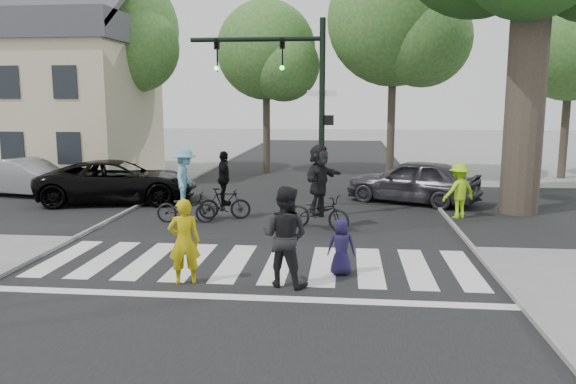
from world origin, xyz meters
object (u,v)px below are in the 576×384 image
(traffic_signal, at_px, (294,90))
(pedestrian_woman, at_px, (184,242))
(pedestrian_adult, at_px, (285,236))
(cyclist_mid, at_px, (224,191))
(car_grey, at_px, (413,181))
(pedestrian_child, at_px, (341,247))
(cyclist_right, at_px, (319,192))
(car_suv, at_px, (118,181))
(cyclist_left, at_px, (186,191))
(car_silver, at_px, (27,177))

(traffic_signal, height_order, pedestrian_woman, traffic_signal)
(pedestrian_adult, distance_m, cyclist_mid, 6.53)
(traffic_signal, xyz_separation_m, car_grey, (3.95, 2.78, -3.12))
(pedestrian_woman, relative_size, pedestrian_child, 1.44)
(pedestrian_woman, height_order, pedestrian_child, pedestrian_woman)
(cyclist_right, bearing_deg, traffic_signal, 117.29)
(pedestrian_woman, bearing_deg, car_suv, -77.24)
(cyclist_left, xyz_separation_m, car_grey, (7.04, 4.00, -0.17))
(traffic_signal, bearing_deg, car_silver, 165.04)
(pedestrian_adult, bearing_deg, car_suv, -33.72)
(pedestrian_child, bearing_deg, car_grey, -108.03)
(cyclist_mid, xyz_separation_m, car_grey, (6.02, 3.36, -0.07))
(pedestrian_woman, height_order, cyclist_left, cyclist_left)
(traffic_signal, height_order, pedestrian_child, traffic_signal)
(cyclist_mid, distance_m, car_suv, 4.93)
(pedestrian_child, relative_size, car_grey, 0.26)
(pedestrian_woman, bearing_deg, traffic_signal, -119.98)
(pedestrian_woman, xyz_separation_m, pedestrian_adult, (1.98, 0.10, 0.13))
(cyclist_left, relative_size, cyclist_mid, 1.06)
(car_grey, bearing_deg, cyclist_mid, -35.97)
(car_suv, relative_size, car_grey, 1.19)
(pedestrian_woman, bearing_deg, cyclist_left, -91.22)
(pedestrian_child, distance_m, cyclist_left, 6.52)
(cyclist_left, bearing_deg, car_suv, 137.82)
(car_suv, xyz_separation_m, car_grey, (10.35, 1.01, 0.03))
(pedestrian_child, bearing_deg, traffic_signal, -77.56)
(pedestrian_woman, xyz_separation_m, cyclist_right, (2.40, 5.04, 0.21))
(pedestrian_child, xyz_separation_m, cyclist_mid, (-3.60, 5.22, 0.26))
(pedestrian_adult, height_order, cyclist_left, cyclist_left)
(cyclist_left, bearing_deg, traffic_signal, 21.56)
(cyclist_left, distance_m, car_silver, 8.34)
(cyclist_mid, bearing_deg, traffic_signal, 15.74)
(pedestrian_child, height_order, cyclist_mid, cyclist_mid)
(pedestrian_child, height_order, cyclist_right, cyclist_right)
(cyclist_mid, relative_size, car_grey, 0.45)
(pedestrian_woman, xyz_separation_m, car_silver, (-8.87, 9.49, -0.15))
(traffic_signal, distance_m, pedestrian_adult, 7.24)
(pedestrian_woman, distance_m, cyclist_left, 5.71)
(pedestrian_child, relative_size, car_suv, 0.22)
(cyclist_left, bearing_deg, pedestrian_child, -44.73)
(traffic_signal, relative_size, cyclist_right, 2.51)
(pedestrian_adult, height_order, car_silver, pedestrian_adult)
(traffic_signal, height_order, cyclist_mid, traffic_signal)
(cyclist_mid, bearing_deg, pedestrian_adult, -67.35)
(pedestrian_woman, relative_size, cyclist_left, 0.78)
(pedestrian_woman, xyz_separation_m, car_suv, (-4.86, 8.48, -0.10))
(pedestrian_child, xyz_separation_m, car_suv, (-7.93, 7.58, 0.16))
(pedestrian_woman, xyz_separation_m, pedestrian_child, (3.07, 0.91, -0.26))
(cyclist_left, height_order, cyclist_right, cyclist_right)
(pedestrian_adult, bearing_deg, pedestrian_woman, 19.89)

